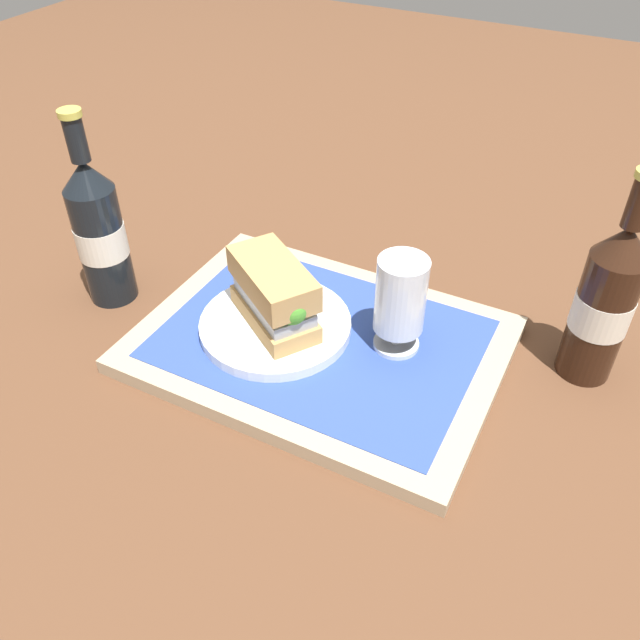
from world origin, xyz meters
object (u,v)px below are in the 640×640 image
object	(u,v)px
beer_bottle	(605,302)
plate	(275,325)
beer_glass	(400,302)
second_bottle	(99,231)
sandwich	(275,295)

from	to	relation	value
beer_bottle	plate	bearing A→B (deg)	-160.15
beer_glass	second_bottle	world-z (taller)	second_bottle
beer_glass	second_bottle	distance (m)	0.40
plate	beer_bottle	world-z (taller)	beer_bottle
beer_glass	beer_bottle	distance (m)	0.23
beer_glass	beer_bottle	xyz separation A→B (m)	(0.21, 0.09, 0.02)
plate	sandwich	distance (m)	0.05
plate	beer_glass	bearing A→B (deg)	16.11
beer_bottle	second_bottle	world-z (taller)	same
second_bottle	sandwich	bearing A→B (deg)	3.65
sandwich	beer_bottle	distance (m)	0.38
plate	beer_bottle	bearing A→B (deg)	19.85
plate	second_bottle	world-z (taller)	second_bottle
plate	beer_bottle	size ratio (longest dim) A/B	0.71
plate	sandwich	world-z (taller)	sandwich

